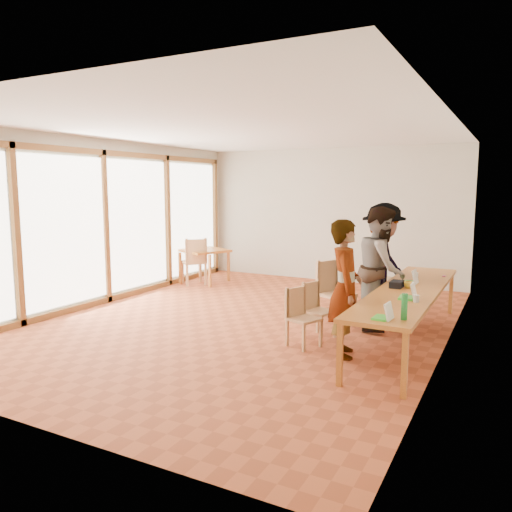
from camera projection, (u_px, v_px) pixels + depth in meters
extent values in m
plane|color=#AF502A|center=(246.00, 321.00, 8.00)|extent=(8.00, 8.00, 0.00)
cube|color=beige|center=(331.00, 215.00, 11.30)|extent=(6.00, 0.10, 3.00)
cube|color=beige|center=(21.00, 261.00, 4.28)|extent=(6.00, 0.10, 3.00)
cube|color=beige|center=(450.00, 237.00, 6.41)|extent=(0.10, 8.00, 3.00)
cube|color=white|center=(105.00, 222.00, 9.15)|extent=(0.10, 8.00, 3.00)
cube|color=white|center=(246.00, 128.00, 7.58)|extent=(6.00, 8.00, 0.04)
cube|color=#C2702B|center=(409.00, 291.00, 6.84)|extent=(0.80, 4.00, 0.05)
cube|color=#C2702B|center=(340.00, 355.00, 5.34)|extent=(0.06, 0.06, 0.70)
cube|color=#C2702B|center=(410.00, 289.00, 8.75)|extent=(0.06, 0.06, 0.70)
cube|color=#C2702B|center=(405.00, 365.00, 5.03)|extent=(0.06, 0.06, 0.70)
cube|color=#C2702B|center=(451.00, 293.00, 8.43)|extent=(0.06, 0.06, 0.70)
cube|color=#C2702B|center=(204.00, 251.00, 11.14)|extent=(0.90, 0.90, 0.05)
cube|color=#C2702B|center=(180.00, 268.00, 11.03)|extent=(0.05, 0.05, 0.70)
cube|color=#C2702B|center=(200.00, 264.00, 11.71)|extent=(0.05, 0.05, 0.70)
cube|color=#C2702B|center=(210.00, 271.00, 10.67)|extent=(0.05, 0.05, 0.70)
cube|color=#C2702B|center=(228.00, 266.00, 11.35)|extent=(0.05, 0.05, 0.70)
cube|color=tan|center=(304.00, 319.00, 6.68)|extent=(0.49, 0.49, 0.04)
cube|color=tan|center=(296.00, 301.00, 6.78)|extent=(0.18, 0.35, 0.39)
cube|color=tan|center=(320.00, 312.00, 7.08)|extent=(0.47, 0.47, 0.04)
cube|color=tan|center=(311.00, 295.00, 7.17)|extent=(0.15, 0.36, 0.39)
cube|color=tan|center=(337.00, 295.00, 7.73)|extent=(0.62, 0.62, 0.04)
cube|color=tan|center=(327.00, 276.00, 7.86)|extent=(0.23, 0.44, 0.49)
cube|color=tan|center=(382.00, 279.00, 9.24)|extent=(0.54, 0.54, 0.04)
cube|color=tan|center=(373.00, 264.00, 9.34)|extent=(0.17, 0.43, 0.46)
cube|color=tan|center=(194.00, 262.00, 10.97)|extent=(0.68, 0.68, 0.05)
cube|color=tan|center=(196.00, 251.00, 10.74)|extent=(0.35, 0.40, 0.50)
imported|color=gray|center=(345.00, 288.00, 6.26)|extent=(0.61, 0.74, 1.74)
imported|color=gray|center=(381.00, 268.00, 7.48)|extent=(0.85, 1.01, 1.85)
imported|color=gray|center=(383.00, 263.00, 7.85)|extent=(0.91, 1.33, 1.89)
cube|color=#42D235|center=(381.00, 318.00, 5.27)|extent=(0.17, 0.23, 0.02)
cube|color=white|center=(389.00, 311.00, 5.22)|extent=(0.08, 0.21, 0.18)
cube|color=#42D235|center=(406.00, 298.00, 6.22)|extent=(0.19, 0.26, 0.03)
cube|color=white|center=(414.00, 291.00, 6.17)|extent=(0.08, 0.23, 0.21)
cube|color=#42D235|center=(409.00, 282.00, 7.22)|extent=(0.18, 0.25, 0.03)
cube|color=white|center=(415.00, 277.00, 7.17)|extent=(0.08, 0.22, 0.20)
imported|color=gold|center=(408.00, 285.00, 6.88)|extent=(0.15, 0.15, 0.09)
cylinder|color=#1C782F|center=(404.00, 307.00, 5.22)|extent=(0.07, 0.07, 0.28)
cylinder|color=silver|center=(416.00, 299.00, 6.03)|extent=(0.07, 0.07, 0.09)
cylinder|color=white|center=(416.00, 274.00, 7.79)|extent=(0.08, 0.08, 0.06)
cube|color=#C34473|center=(444.00, 276.00, 7.77)|extent=(0.05, 0.10, 0.01)
cube|color=black|center=(397.00, 284.00, 6.92)|extent=(0.16, 0.26, 0.09)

